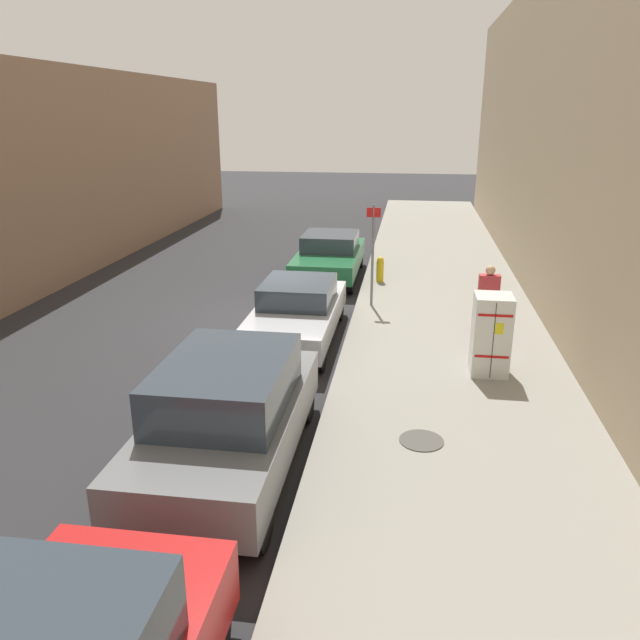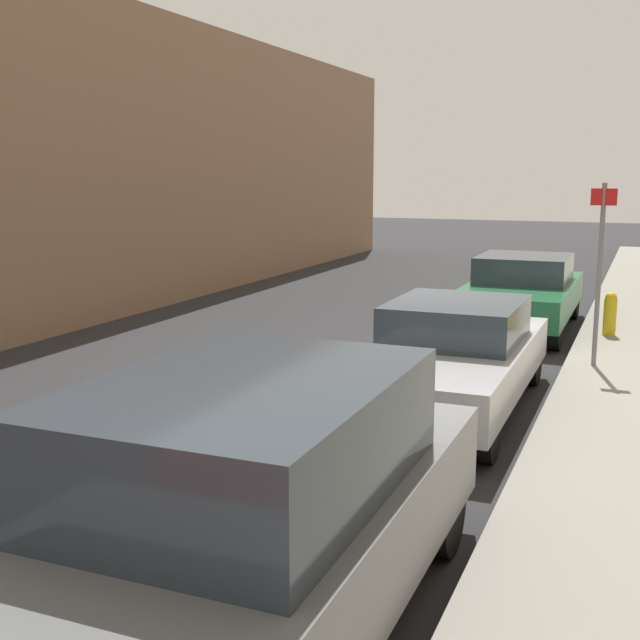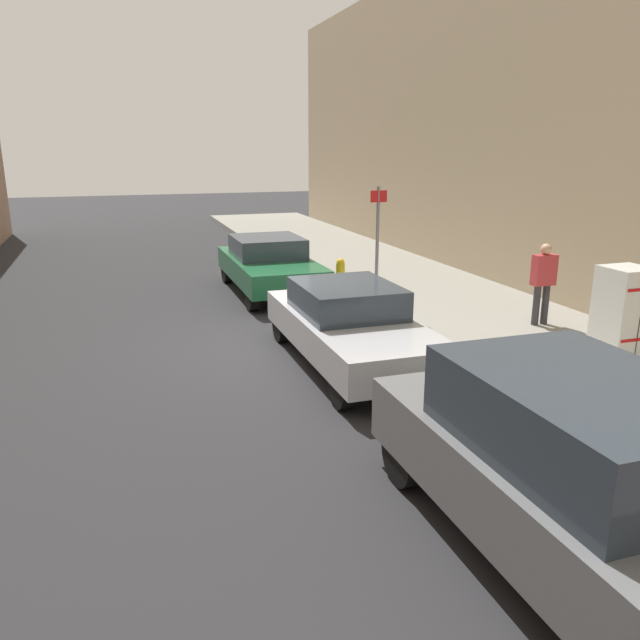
# 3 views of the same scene
# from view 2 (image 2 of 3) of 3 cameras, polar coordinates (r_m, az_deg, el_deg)

# --- Properties ---
(ground_plane) EXTENTS (80.00, 80.00, 0.00)m
(ground_plane) POSITION_cam_2_polar(r_m,az_deg,el_deg) (11.77, 6.25, -4.25)
(ground_plane) COLOR #28282B
(street_sign_post) EXTENTS (0.36, 0.07, 2.67)m
(street_sign_post) POSITION_cam_2_polar(r_m,az_deg,el_deg) (12.33, 19.27, 3.69)
(street_sign_post) COLOR slate
(street_sign_post) RESTS_ON sidewalk_slab
(fire_hydrant) EXTENTS (0.22, 0.22, 0.77)m
(fire_hydrant) POSITION_cam_2_polar(r_m,az_deg,el_deg) (14.91, 19.93, 0.47)
(fire_hydrant) COLOR gold
(fire_hydrant) RESTS_ON sidewalk_slab
(parked_sedan_green) EXTENTS (1.89, 4.44, 1.41)m
(parked_sedan_green) POSITION_cam_2_polar(r_m,az_deg,el_deg) (15.79, 14.15, 2.00)
(parked_sedan_green) COLOR #1E6038
(parked_sedan_green) RESTS_ON ground
(parked_sedan_silver) EXTENTS (1.80, 4.50, 1.37)m
(parked_sedan_silver) POSITION_cam_2_polar(r_m,az_deg,el_deg) (10.25, 9.39, -2.48)
(parked_sedan_silver) COLOR silver
(parked_sedan_silver) RESTS_ON ground
(parked_suv_gray) EXTENTS (1.96, 4.54, 1.75)m
(parked_suv_gray) POSITION_cam_2_polar(r_m,az_deg,el_deg) (5.16, -5.17, -13.28)
(parked_suv_gray) COLOR slate
(parked_suv_gray) RESTS_ON ground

